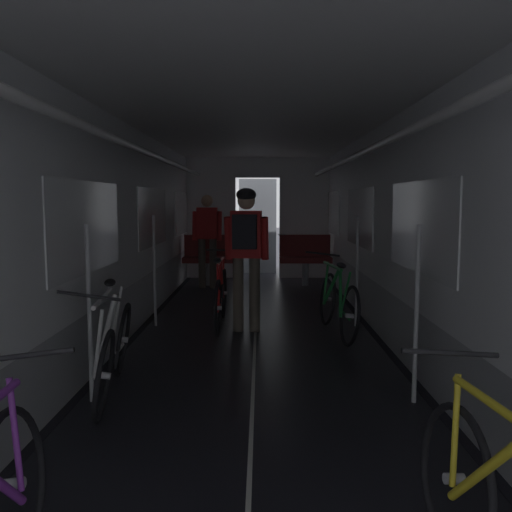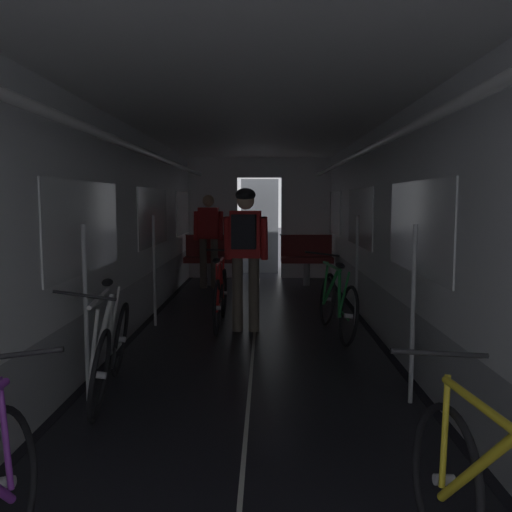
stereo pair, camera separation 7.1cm
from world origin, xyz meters
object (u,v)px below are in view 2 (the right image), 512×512
object	(u,v)px
bench_seat_far_right	(306,255)
person_standing_near_bench	(209,234)
bicycle_green	(337,303)
bicycle_red_in_aisle	(220,296)
person_cyclist_aisle	(245,243)
bench_seat_far_left	(211,255)
bicycle_white	(110,349)

from	to	relation	value
bench_seat_far_right	person_standing_near_bench	size ratio (longest dim) A/B	0.58
bench_seat_far_right	bicycle_green	bearing A→B (deg)	-88.90
bicycle_red_in_aisle	person_cyclist_aisle	bearing A→B (deg)	-39.11
bench_seat_far_left	person_cyclist_aisle	bearing A→B (deg)	-77.80
bicycle_red_in_aisle	person_standing_near_bench	bearing A→B (deg)	98.71
bench_seat_far_right	bicycle_red_in_aisle	bearing A→B (deg)	-111.43
bicycle_green	bicycle_red_in_aisle	xyz separation A→B (m)	(-1.41, 0.41, 0.00)
bench_seat_far_right	person_cyclist_aisle	distance (m)	3.83
bench_seat_far_right	person_standing_near_bench	xyz separation A→B (m)	(-1.80, -0.38, 0.41)
bicycle_green	person_cyclist_aisle	size ratio (longest dim) A/B	0.98
bicycle_white	person_cyclist_aisle	size ratio (longest dim) A/B	0.98
bicycle_white	person_cyclist_aisle	distance (m)	2.49
person_cyclist_aisle	person_standing_near_bench	world-z (taller)	person_cyclist_aisle
bench_seat_far_right	bicycle_green	distance (m)	3.82
bicycle_green	bicycle_red_in_aisle	size ratio (longest dim) A/B	1.00
bicycle_green	bench_seat_far_left	bearing A→B (deg)	116.18
bench_seat_far_right	bicycle_white	xyz separation A→B (m)	(-2.03, -5.83, -0.19)
bench_seat_far_right	person_standing_near_bench	world-z (taller)	person_standing_near_bench
person_standing_near_bench	bicycle_red_in_aisle	bearing A→B (deg)	-81.29
bench_seat_far_left	person_cyclist_aisle	xyz separation A→B (m)	(0.79, -3.66, 0.50)
person_standing_near_bench	bicycle_green	bearing A→B (deg)	-61.42
bicycle_green	person_standing_near_bench	bearing A→B (deg)	118.58
bicycle_white	person_cyclist_aisle	bearing A→B (deg)	64.87
bicycle_green	bicycle_red_in_aisle	bearing A→B (deg)	163.66
bench_seat_far_left	bicycle_red_in_aisle	size ratio (longest dim) A/B	0.58
bench_seat_far_left	person_cyclist_aisle	distance (m)	3.78
bench_seat_far_right	person_standing_near_bench	distance (m)	1.88
bench_seat_far_left	bicycle_green	xyz separation A→B (m)	(1.87, -3.81, -0.19)
bicycle_white	bicycle_green	bearing A→B (deg)	43.93
bicycle_green	bicycle_white	bearing A→B (deg)	-136.07
bicycle_white	bicycle_red_in_aisle	xyz separation A→B (m)	(0.69, 2.43, 0.00)
person_cyclist_aisle	bicycle_red_in_aisle	size ratio (longest dim) A/B	1.02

